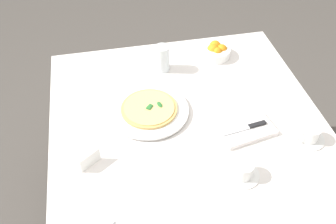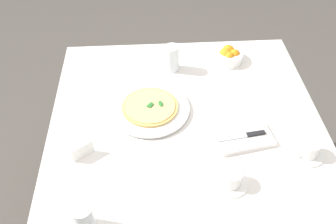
{
  "view_description": "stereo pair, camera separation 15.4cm",
  "coord_description": "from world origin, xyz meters",
  "px_view_note": "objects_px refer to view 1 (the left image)",
  "views": [
    {
      "loc": [
        0.3,
        1.04,
        1.85
      ],
      "look_at": [
        0.07,
        -0.03,
        0.76
      ],
      "focal_mm": 39.47,
      "sensor_mm": 36.0,
      "label": 1
    },
    {
      "loc": [
        0.14,
        1.06,
        1.85
      ],
      "look_at": [
        0.07,
        -0.03,
        0.76
      ],
      "focal_mm": 39.47,
      "sensor_mm": 36.0,
      "label": 2
    }
  ],
  "objects_px": {
    "pizza_plate": "(149,110)",
    "dinner_knife": "(246,128)",
    "napkin_folded": "(246,130)",
    "citrus_bowl": "(215,51)",
    "coffee_cup_near_left": "(242,170)",
    "water_glass_back_corner": "(162,60)",
    "menu_card": "(90,160)",
    "pizza": "(149,108)",
    "coffee_cup_far_right": "(309,134)"
  },
  "relations": [
    {
      "from": "pizza_plate",
      "to": "dinner_knife",
      "type": "distance_m",
      "value": 0.41
    },
    {
      "from": "napkin_folded",
      "to": "citrus_bowl",
      "type": "bearing_deg",
      "value": -103.37
    },
    {
      "from": "napkin_folded",
      "to": "dinner_knife",
      "type": "relative_size",
      "value": 1.22
    },
    {
      "from": "coffee_cup_near_left",
      "to": "napkin_folded",
      "type": "bearing_deg",
      "value": -114.48
    },
    {
      "from": "coffee_cup_near_left",
      "to": "water_glass_back_corner",
      "type": "height_order",
      "value": "water_glass_back_corner"
    },
    {
      "from": "napkin_folded",
      "to": "menu_card",
      "type": "distance_m",
      "value": 0.62
    },
    {
      "from": "pizza_plate",
      "to": "menu_card",
      "type": "bearing_deg",
      "value": 42.21
    },
    {
      "from": "water_glass_back_corner",
      "to": "citrus_bowl",
      "type": "bearing_deg",
      "value": -168.96
    },
    {
      "from": "napkin_folded",
      "to": "menu_card",
      "type": "xyz_separation_m",
      "value": [
        0.62,
        0.05,
        0.02
      ]
    },
    {
      "from": "coffee_cup_near_left",
      "to": "dinner_knife",
      "type": "relative_size",
      "value": 0.68
    },
    {
      "from": "pizza",
      "to": "menu_card",
      "type": "bearing_deg",
      "value": 42.18
    },
    {
      "from": "dinner_knife",
      "to": "citrus_bowl",
      "type": "height_order",
      "value": "citrus_bowl"
    },
    {
      "from": "napkin_folded",
      "to": "citrus_bowl",
      "type": "height_order",
      "value": "citrus_bowl"
    },
    {
      "from": "pizza",
      "to": "napkin_folded",
      "type": "xyz_separation_m",
      "value": [
        -0.36,
        0.19,
        -0.01
      ]
    },
    {
      "from": "napkin_folded",
      "to": "dinner_knife",
      "type": "xyz_separation_m",
      "value": [
        0.0,
        0.0,
        0.01
      ]
    },
    {
      "from": "pizza_plate",
      "to": "coffee_cup_far_right",
      "type": "bearing_deg",
      "value": 154.94
    },
    {
      "from": "coffee_cup_near_left",
      "to": "napkin_folded",
      "type": "relative_size",
      "value": 0.55
    },
    {
      "from": "pizza",
      "to": "water_glass_back_corner",
      "type": "height_order",
      "value": "water_glass_back_corner"
    },
    {
      "from": "water_glass_back_corner",
      "to": "napkin_folded",
      "type": "distance_m",
      "value": 0.53
    },
    {
      "from": "pizza_plate",
      "to": "napkin_folded",
      "type": "bearing_deg",
      "value": 152.78
    },
    {
      "from": "pizza_plate",
      "to": "citrus_bowl",
      "type": "relative_size",
      "value": 2.24
    },
    {
      "from": "coffee_cup_near_left",
      "to": "water_glass_back_corner",
      "type": "bearing_deg",
      "value": -76.38
    },
    {
      "from": "citrus_bowl",
      "to": "water_glass_back_corner",
      "type": "bearing_deg",
      "value": 11.04
    },
    {
      "from": "coffee_cup_near_left",
      "to": "citrus_bowl",
      "type": "distance_m",
      "value": 0.73
    },
    {
      "from": "coffee_cup_near_left",
      "to": "citrus_bowl",
      "type": "height_order",
      "value": "citrus_bowl"
    },
    {
      "from": "pizza",
      "to": "citrus_bowl",
      "type": "distance_m",
      "value": 0.52
    },
    {
      "from": "coffee_cup_far_right",
      "to": "napkin_folded",
      "type": "bearing_deg",
      "value": -21.41
    },
    {
      "from": "dinner_knife",
      "to": "citrus_bowl",
      "type": "xyz_separation_m",
      "value": [
        -0.03,
        -0.52,
        0.0
      ]
    },
    {
      "from": "coffee_cup_far_right",
      "to": "coffee_cup_near_left",
      "type": "xyz_separation_m",
      "value": [
        0.31,
        0.11,
        -0.0
      ]
    },
    {
      "from": "coffee_cup_far_right",
      "to": "pizza",
      "type": "bearing_deg",
      "value": -25.07
    },
    {
      "from": "water_glass_back_corner",
      "to": "napkin_folded",
      "type": "xyz_separation_m",
      "value": [
        -0.25,
        0.47,
        -0.05
      ]
    },
    {
      "from": "citrus_bowl",
      "to": "coffee_cup_far_right",
      "type": "bearing_deg",
      "value": 107.82
    },
    {
      "from": "coffee_cup_near_left",
      "to": "napkin_folded",
      "type": "height_order",
      "value": "coffee_cup_near_left"
    },
    {
      "from": "water_glass_back_corner",
      "to": "napkin_folded",
      "type": "bearing_deg",
      "value": 118.31
    },
    {
      "from": "coffee_cup_far_right",
      "to": "citrus_bowl",
      "type": "bearing_deg",
      "value": -72.18
    },
    {
      "from": "pizza_plate",
      "to": "water_glass_back_corner",
      "type": "height_order",
      "value": "water_glass_back_corner"
    },
    {
      "from": "pizza",
      "to": "menu_card",
      "type": "height_order",
      "value": "menu_card"
    },
    {
      "from": "coffee_cup_near_left",
      "to": "napkin_folded",
      "type": "distance_m",
      "value": 0.22
    },
    {
      "from": "water_glass_back_corner",
      "to": "dinner_knife",
      "type": "relative_size",
      "value": 0.66
    },
    {
      "from": "pizza_plate",
      "to": "water_glass_back_corner",
      "type": "bearing_deg",
      "value": -111.77
    },
    {
      "from": "coffee_cup_far_right",
      "to": "citrus_bowl",
      "type": "relative_size",
      "value": 0.87
    },
    {
      "from": "pizza",
      "to": "citrus_bowl",
      "type": "relative_size",
      "value": 1.58
    },
    {
      "from": "dinner_knife",
      "to": "coffee_cup_near_left",
      "type": "bearing_deg",
      "value": 58.21
    },
    {
      "from": "pizza",
      "to": "dinner_knife",
      "type": "bearing_deg",
      "value": 152.54
    },
    {
      "from": "pizza_plate",
      "to": "water_glass_back_corner",
      "type": "distance_m",
      "value": 0.31
    },
    {
      "from": "coffee_cup_far_right",
      "to": "pizza_plate",
      "type": "bearing_deg",
      "value": -25.06
    },
    {
      "from": "napkin_folded",
      "to": "menu_card",
      "type": "height_order",
      "value": "menu_card"
    },
    {
      "from": "menu_card",
      "to": "pizza_plate",
      "type": "bearing_deg",
      "value": 7.43
    },
    {
      "from": "pizza_plate",
      "to": "menu_card",
      "type": "xyz_separation_m",
      "value": [
        0.26,
        0.23,
        0.02
      ]
    },
    {
      "from": "coffee_cup_near_left",
      "to": "pizza",
      "type": "bearing_deg",
      "value": -54.69
    }
  ]
}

